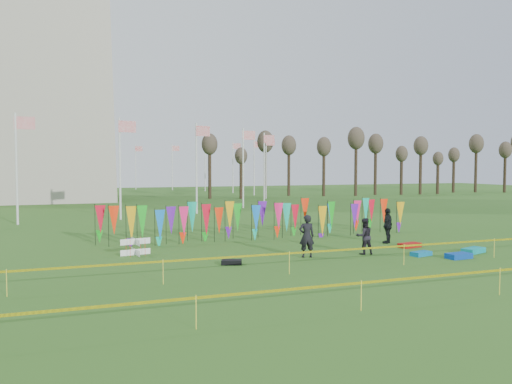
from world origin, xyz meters
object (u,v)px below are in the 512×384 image
object	(u,v)px
kite_bag_turquoise	(421,254)
kite_bag_teal	(473,250)
person_left	(307,236)
kite_bag_blue	(459,256)
person_right	(388,226)
box_kite	(136,247)
person_mid	(364,236)
kite_bag_black	(232,262)
kite_bag_red	(410,245)

from	to	relation	value
kite_bag_turquoise	kite_bag_teal	world-z (taller)	kite_bag_teal
person_left	kite_bag_teal	bearing A→B (deg)	-179.55
kite_bag_blue	person_right	bearing A→B (deg)	95.15
box_kite	person_right	xyz separation A→B (m)	(13.36, -0.90, 0.56)
person_mid	kite_bag_black	distance (m)	6.73
person_mid	person_right	xyz separation A→B (m)	(3.05, 2.52, 0.09)
kite_bag_blue	kite_bag_red	bearing A→B (deg)	92.60
person_right	kite_bag_teal	xyz separation A→B (m)	(2.16, -3.98, -0.84)
person_mid	kite_bag_red	bearing A→B (deg)	-157.01
box_kite	kite_bag_teal	world-z (taller)	box_kite
kite_bag_blue	person_left	bearing A→B (deg)	157.86
person_mid	kite_bag_black	world-z (taller)	person_mid
kite_bag_red	person_mid	bearing A→B (deg)	-163.56
box_kite	kite_bag_blue	world-z (taller)	box_kite
kite_bag_turquoise	kite_bag_red	bearing A→B (deg)	65.29
person_right	kite_bag_red	world-z (taller)	person_right
person_mid	kite_bag_red	size ratio (longest dim) A/B	1.43
person_left	kite_bag_blue	distance (m)	6.98
kite_bag_turquoise	kite_bag_teal	bearing A→B (deg)	-4.27
kite_bag_teal	kite_bag_blue	bearing A→B (deg)	-151.67
person_left	person_right	size ratio (longest dim) A/B	1.03
person_mid	kite_bag_turquoise	bearing A→B (deg)	158.41
kite_bag_blue	kite_bag_teal	bearing A→B (deg)	28.33
kite_bag_turquoise	kite_bag_black	xyz separation A→B (m)	(-8.99, 1.04, -0.00)
person_right	box_kite	bearing A→B (deg)	-39.82
person_right	kite_bag_teal	bearing A→B (deg)	82.60
box_kite	kite_bag_red	distance (m)	13.87
kite_bag_red	kite_bag_black	world-z (taller)	kite_bag_red
kite_bag_teal	person_right	bearing A→B (deg)	118.55
person_left	kite_bag_blue	world-z (taller)	person_left
person_mid	kite_bag_blue	size ratio (longest dim) A/B	1.51
kite_bag_red	kite_bag_black	distance (m)	10.09
kite_bag_black	kite_bag_red	bearing A→B (deg)	6.75
person_left	kite_bag_turquoise	world-z (taller)	person_left
box_kite	kite_bag_turquoise	distance (m)	13.47
person_mid	kite_bag_red	xyz separation A→B (m)	(3.34, 0.98, -0.76)
kite_bag_black	person_left	bearing A→B (deg)	6.53
person_mid	box_kite	bearing A→B (deg)	-11.83
kite_bag_red	kite_bag_black	size ratio (longest dim) A/B	1.41
kite_bag_teal	person_mid	bearing A→B (deg)	164.41
person_right	kite_bag_blue	world-z (taller)	person_right
person_left	kite_bag_red	size ratio (longest dim) A/B	1.63
person_right	kite_bag_blue	size ratio (longest dim) A/B	1.67
box_kite	person_left	world-z (taller)	person_left
kite_bag_black	kite_bag_teal	xyz separation A→B (m)	(11.89, -1.25, 0.02)
box_kite	kite_bag_teal	distance (m)	16.28
person_mid	kite_bag_teal	bearing A→B (deg)	170.96
person_left	kite_bag_turquoise	bearing A→B (deg)	176.50
person_left	kite_bag_teal	xyz separation A→B (m)	(8.14, -1.68, -0.87)
kite_bag_red	kite_bag_teal	size ratio (longest dim) A/B	0.95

